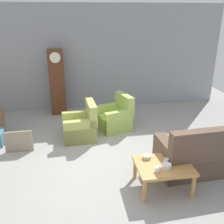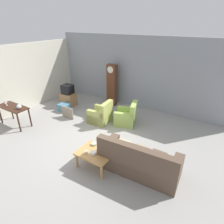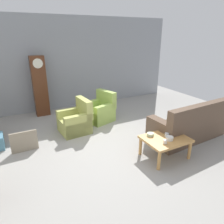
{
  "view_description": "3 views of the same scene",
  "coord_description": "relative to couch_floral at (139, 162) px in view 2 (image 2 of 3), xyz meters",
  "views": [
    {
      "loc": [
        -0.63,
        -4.38,
        2.93
      ],
      "look_at": [
        0.23,
        0.95,
        0.8
      ],
      "focal_mm": 40.57,
      "sensor_mm": 36.0,
      "label": 1
    },
    {
      "loc": [
        3.45,
        -4.08,
        3.71
      ],
      "look_at": [
        0.24,
        1.02,
        0.77
      ],
      "focal_mm": 29.98,
      "sensor_mm": 36.0,
      "label": 2
    },
    {
      "loc": [
        -2.04,
        -3.83,
        2.59
      ],
      "look_at": [
        0.27,
        0.58,
        0.71
      ],
      "focal_mm": 33.15,
      "sensor_mm": 36.0,
      "label": 3
    }
  ],
  "objects": [
    {
      "name": "ground_plane",
      "position": [
        -2.0,
        0.44,
        -0.36
      ],
      "size": [
        10.4,
        10.4,
        0.0
      ],
      "primitive_type": "plane",
      "color": "#999691"
    },
    {
      "name": "garage_door_wall",
      "position": [
        -2.0,
        4.04,
        1.24
      ],
      "size": [
        8.4,
        0.16,
        3.2
      ],
      "primitive_type": "cube",
      "color": "gray",
      "rests_on": "ground_plane"
    },
    {
      "name": "pegboard_wall_left",
      "position": [
        -6.2,
        0.84,
        1.08
      ],
      "size": [
        0.12,
        6.4,
        2.88
      ],
      "primitive_type": "cube",
      "color": "beige",
      "rests_on": "ground_plane"
    },
    {
      "name": "couch_floral",
      "position": [
        0.0,
        0.0,
        0.0
      ],
      "size": [
        2.14,
        0.99,
        1.04
      ],
      "color": "brown",
      "rests_on": "ground_plane"
    },
    {
      "name": "armchair_olive_near",
      "position": [
        -2.48,
        1.77,
        -0.05
      ],
      "size": [
        0.84,
        0.81,
        0.92
      ],
      "color": "tan",
      "rests_on": "ground_plane"
    },
    {
      "name": "armchair_olive_far",
      "position": [
        -1.54,
        2.2,
        -0.05
      ],
      "size": [
        0.98,
        0.96,
        0.92
      ],
      "color": "#A0BF58",
      "rests_on": "ground_plane"
    },
    {
      "name": "coffee_table_wood",
      "position": [
        -1.14,
        -0.38,
        0.04
      ],
      "size": [
        0.96,
        0.76,
        0.47
      ],
      "color": "tan",
      "rests_on": "ground_plane"
    },
    {
      "name": "console_table_dark",
      "position": [
        -5.19,
        -0.18,
        0.32
      ],
      "size": [
        1.3,
        0.56,
        0.79
      ],
      "color": "#381E14",
      "rests_on": "ground_plane"
    },
    {
      "name": "grandfather_clock",
      "position": [
        -3.06,
        3.55,
        0.63
      ],
      "size": [
        0.44,
        0.3,
        1.96
      ],
      "color": "#562D19",
      "rests_on": "ground_plane"
    },
    {
      "name": "tv_stand_cabinet",
      "position": [
        -4.78,
        2.34,
        -0.05
      ],
      "size": [
        0.68,
        0.52,
        0.61
      ],
      "primitive_type": "cube",
      "color": "#997047",
      "rests_on": "ground_plane"
    },
    {
      "name": "tv_crt",
      "position": [
        -4.78,
        2.34,
        0.46
      ],
      "size": [
        0.48,
        0.44,
        0.42
      ],
      "primitive_type": "cube",
      "color": "black",
      "rests_on": "tv_stand_cabinet"
    },
    {
      "name": "framed_picture_leaning",
      "position": [
        -3.88,
        1.32,
        -0.11
      ],
      "size": [
        0.6,
        0.05,
        0.49
      ],
      "primitive_type": "cube",
      "color": "gray",
      "rests_on": "ground_plane"
    },
    {
      "name": "storage_box_blue",
      "position": [
        -4.54,
        1.79,
        -0.19
      ],
      "size": [
        0.46,
        0.46,
        0.33
      ],
      "primitive_type": "cube",
      "color": "teal",
      "rests_on": "ground_plane"
    },
    {
      "name": "glass_dome_cloche",
      "position": [
        -4.78,
        -0.16,
        0.52
      ],
      "size": [
        0.17,
        0.17,
        0.17
      ],
      "primitive_type": "sphere",
      "color": "silver",
      "rests_on": "console_table_dark"
    },
    {
      "name": "cup_white_porcelain",
      "position": [
        -1.31,
        -0.56,
        0.15
      ],
      "size": [
        0.08,
        0.08,
        0.08
      ],
      "primitive_type": "cylinder",
      "color": "white",
      "rests_on": "coffee_table_wood"
    },
    {
      "name": "cup_blue_rimmed",
      "position": [
        -1.07,
        -0.33,
        0.15
      ],
      "size": [
        0.08,
        0.08,
        0.08
      ],
      "primitive_type": "cylinder",
      "color": "silver",
      "rests_on": "coffee_table_wood"
    },
    {
      "name": "bowl_white_stacked",
      "position": [
        -1.13,
        -0.48,
        0.15
      ],
      "size": [
        0.16,
        0.16,
        0.08
      ],
      "primitive_type": "cylinder",
      "color": "white",
      "rests_on": "coffee_table_wood"
    },
    {
      "name": "bowl_shallow_green",
      "position": [
        -1.37,
        -0.14,
        0.14
      ],
      "size": [
        0.16,
        0.16,
        0.06
      ],
      "primitive_type": "cylinder",
      "color": "#B2C69E",
      "rests_on": "coffee_table_wood"
    },
    {
      "name": "wine_glass_tall",
      "position": [
        -5.66,
        -0.18,
        0.57
      ],
      "size": [
        0.07,
        0.07,
        0.21
      ],
      "color": "silver",
      "rests_on": "console_table_dark"
    },
    {
      "name": "wine_glass_mid",
      "position": [
        -5.48,
        -0.23,
        0.56
      ],
      "size": [
        0.07,
        0.07,
        0.19
      ],
      "color": "silver",
      "rests_on": "console_table_dark"
    }
  ]
}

